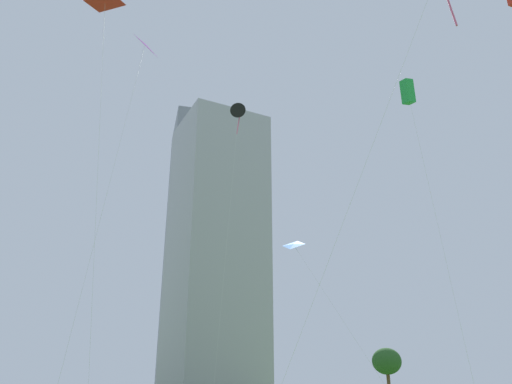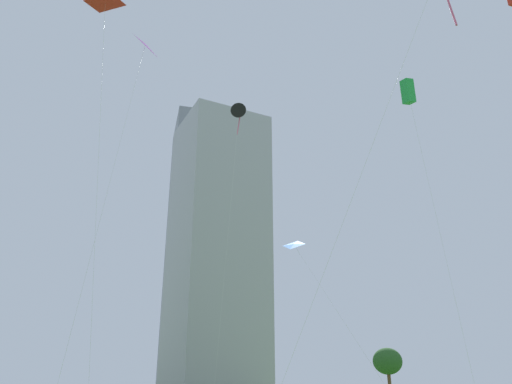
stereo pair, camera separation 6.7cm
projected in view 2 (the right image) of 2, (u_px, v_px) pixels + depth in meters
kite_flying_1 at (239, 112)px, 54.20m from camera, size 3.92×3.04×31.07m
kite_flying_2 at (145, 46)px, 35.49m from camera, size 4.90×9.91×25.86m
kite_flying_3 at (294, 245)px, 37.38m from camera, size 2.19×12.07×12.66m
kite_flying_4 at (408, 92)px, 38.75m from camera, size 3.54×1.05×24.50m
kite_flying_6 at (105, 4)px, 36.19m from camera, size 3.79×3.40×28.49m
park_tree_0 at (388, 362)px, 58.29m from camera, size 3.38×3.38×6.94m
distant_highrise_0 at (201, 250)px, 164.92m from camera, size 26.43×28.22×92.83m
distant_highrise_1 at (218, 250)px, 134.25m from camera, size 22.82×22.24×76.43m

